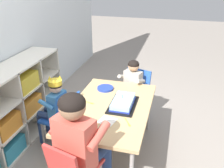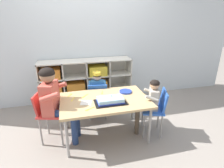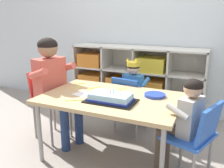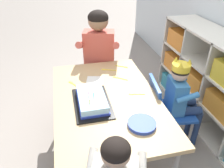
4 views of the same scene
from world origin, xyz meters
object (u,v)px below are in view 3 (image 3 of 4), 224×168
at_px(fork_scattered_mid_table, 76,87).
at_px(fork_near_child_seat, 121,89).
at_px(birthday_cake_on_tray, 111,98).
at_px(activity_table, 111,101).
at_px(adult_helper_seated, 54,79).
at_px(paper_plate_stack, 155,95).
at_px(classroom_chair_guest_side, 196,136).
at_px(fork_at_table_front_edge, 94,88).
at_px(classroom_chair_blue, 129,100).
at_px(guest_at_table_side, 184,117).
at_px(fork_beside_plate_stack, 81,83).
at_px(classroom_chair_adult_side, 48,97).
at_px(fork_near_cake_tray, 73,100).
at_px(child_with_crown, 134,86).

height_order(fork_scattered_mid_table, fork_near_child_seat, same).
bearing_deg(birthday_cake_on_tray, activity_table, 113.59).
bearing_deg(adult_helper_seated, paper_plate_stack, -69.66).
bearing_deg(classroom_chair_guest_side, fork_at_table_front_edge, -86.62).
xyz_separation_m(birthday_cake_on_tray, paper_plate_stack, (0.30, 0.27, -0.02)).
bearing_deg(classroom_chair_blue, guest_at_table_side, 145.52).
xyz_separation_m(activity_table, fork_beside_plate_stack, (-0.46, 0.25, 0.04)).
xyz_separation_m(activity_table, classroom_chair_adult_side, (-0.76, 0.09, -0.10)).
xyz_separation_m(birthday_cake_on_tray, fork_near_child_seat, (-0.04, 0.34, -0.03)).
distance_m(fork_near_child_seat, fork_near_cake_tray, 0.51).
xyz_separation_m(fork_near_child_seat, fork_near_cake_tray, (-0.25, -0.45, 0.00)).
distance_m(classroom_chair_guest_side, fork_beside_plate_stack, 1.25).
height_order(classroom_chair_blue, fork_scattered_mid_table, classroom_chair_blue).
height_order(fork_near_child_seat, fork_beside_plate_stack, same).
bearing_deg(guest_at_table_side, adult_helper_seated, -76.78).
xyz_separation_m(activity_table, fork_near_child_seat, (0.01, 0.23, 0.04)).
bearing_deg(classroom_chair_adult_side, fork_scattered_mid_table, -72.59).
bearing_deg(fork_beside_plate_stack, activity_table, 92.94).
relative_size(adult_helper_seated, fork_beside_plate_stack, 9.40).
distance_m(classroom_chair_guest_side, fork_near_child_seat, 0.81).
relative_size(classroom_chair_guest_side, fork_at_table_front_edge, 5.96).
distance_m(paper_plate_stack, fork_scattered_mid_table, 0.77).
height_order(child_with_crown, fork_near_child_seat, child_with_crown).
bearing_deg(fork_scattered_mid_table, child_with_crown, -18.28).
bearing_deg(birthday_cake_on_tray, classroom_chair_guest_side, 0.05).
distance_m(fork_scattered_mid_table, fork_beside_plate_stack, 0.15).
height_order(activity_table, fork_beside_plate_stack, fork_beside_plate_stack).
distance_m(adult_helper_seated, classroom_chair_guest_side, 1.40).
height_order(fork_near_child_seat, fork_at_table_front_edge, same).
xyz_separation_m(child_with_crown, fork_near_cake_tray, (-0.24, -0.85, 0.07)).
bearing_deg(fork_at_table_front_edge, child_with_crown, 10.32).
relative_size(classroom_chair_adult_side, birthday_cake_on_tray, 1.71).
bearing_deg(child_with_crown, paper_plate_stack, 134.65).
relative_size(adult_helper_seated, fork_near_cake_tray, 8.12).
bearing_deg(adult_helper_seated, classroom_chair_adult_side, 90.00).
bearing_deg(fork_scattered_mid_table, adult_helper_seated, 122.28).
height_order(adult_helper_seated, fork_at_table_front_edge, adult_helper_seated).
bearing_deg(classroom_chair_adult_side, classroom_chair_blue, -45.52).
relative_size(child_with_crown, fork_near_cake_tray, 6.37).
bearing_deg(guest_at_table_side, classroom_chair_adult_side, -77.48).
xyz_separation_m(classroom_chair_adult_side, adult_helper_seated, (0.11, -0.03, 0.21)).
relative_size(activity_table, birthday_cake_on_tray, 2.88).
height_order(child_with_crown, birthday_cake_on_tray, child_with_crown).
distance_m(child_with_crown, birthday_cake_on_tray, 0.75).
distance_m(classroom_chair_adult_side, fork_near_child_seat, 0.79).
bearing_deg(fork_near_child_seat, activity_table, -164.80).
xyz_separation_m(classroom_chair_blue, child_with_crown, (0.01, 0.11, 0.14)).
relative_size(classroom_chair_guest_side, birthday_cake_on_tray, 1.63).
xyz_separation_m(adult_helper_seated, fork_near_child_seat, (0.65, 0.17, -0.07)).
height_order(adult_helper_seated, guest_at_table_side, adult_helper_seated).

